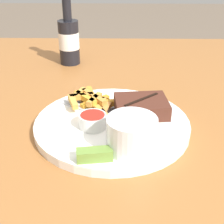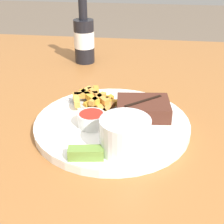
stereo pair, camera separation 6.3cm
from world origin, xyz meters
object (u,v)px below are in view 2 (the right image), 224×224
object	(u,v)px
dipping_sauce_cup	(91,119)
dinner_plate	(112,124)
knife_utensil	(122,110)
steak_portion	(143,108)
coleslaw_cup	(125,133)
pickle_spear	(86,153)
fork_utensil	(84,107)
beer_bottle	(84,38)

from	to	relation	value
dipping_sauce_cup	dinner_plate	bearing A→B (deg)	34.38
dinner_plate	knife_utensil	bearing A→B (deg)	70.52
steak_portion	knife_utensil	size ratio (longest dim) A/B	0.84
coleslaw_cup	pickle_spear	distance (m)	0.07
fork_utensil	beer_bottle	bearing A→B (deg)	136.99
coleslaw_cup	knife_utensil	bearing A→B (deg)	98.24
pickle_spear	dinner_plate	bearing A→B (deg)	78.46
steak_portion	beer_bottle	distance (m)	0.41
coleslaw_cup	dipping_sauce_cup	distance (m)	0.10
dipping_sauce_cup	coleslaw_cup	bearing A→B (deg)	-44.80
coleslaw_cup	fork_utensil	world-z (taller)	coleslaw_cup
steak_portion	knife_utensil	world-z (taller)	steak_portion
dinner_plate	beer_bottle	world-z (taller)	beer_bottle
coleslaw_cup	fork_utensil	size ratio (longest dim) A/B	0.75
dinner_plate	steak_portion	distance (m)	0.07
pickle_spear	knife_utensil	size ratio (longest dim) A/B	0.45
fork_utensil	knife_utensil	world-z (taller)	knife_utensil
coleslaw_cup	beer_bottle	bearing A→B (deg)	109.72
steak_portion	coleslaw_cup	size ratio (longest dim) A/B	1.34
coleslaw_cup	dipping_sauce_cup	size ratio (longest dim) A/B	1.61
dinner_plate	coleslaw_cup	xyz separation A→B (m)	(0.04, -0.10, 0.04)
dinner_plate	steak_portion	size ratio (longest dim) A/B	2.69
dinner_plate	pickle_spear	distance (m)	0.13
steak_portion	fork_utensil	bearing A→B (deg)	173.60
coleslaw_cup	fork_utensil	bearing A→B (deg)	125.43
dinner_plate	knife_utensil	size ratio (longest dim) A/B	2.26
dipping_sauce_cup	knife_utensil	world-z (taller)	dipping_sauce_cup
knife_utensil	steak_portion	bearing A→B (deg)	-49.95
dinner_plate	pickle_spear	world-z (taller)	pickle_spear
dinner_plate	dipping_sauce_cup	distance (m)	0.05
dipping_sauce_cup	fork_utensil	bearing A→B (deg)	112.87
dipping_sauce_cup	fork_utensil	size ratio (longest dim) A/B	0.47
dipping_sauce_cup	pickle_spear	bearing A→B (deg)	-84.17
beer_bottle	dinner_plate	bearing A→B (deg)	-70.35
steak_portion	fork_utensil	world-z (taller)	steak_portion
fork_utensil	coleslaw_cup	bearing A→B (deg)	-19.33
dinner_plate	dipping_sauce_cup	bearing A→B (deg)	-145.62
fork_utensil	knife_utensil	distance (m)	0.08
dinner_plate	steak_portion	xyz separation A→B (m)	(0.06, 0.03, 0.02)
dinner_plate	dipping_sauce_cup	size ratio (longest dim) A/B	5.82
dipping_sauce_cup	knife_utensil	distance (m)	0.09
dipping_sauce_cup	knife_utensil	bearing A→B (deg)	52.52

